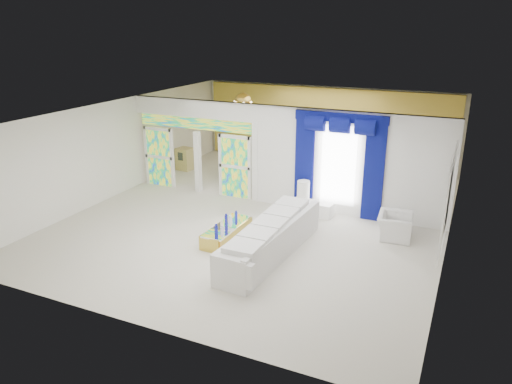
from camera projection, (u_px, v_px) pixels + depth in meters
The scene contains 22 objects.
floor at pixel (264, 214), 14.15m from camera, with size 12.00×12.00×0.00m, color #B7AF9E.
dividing_wall at pixel (348, 164), 13.68m from camera, with size 5.70×0.18×3.00m, color white.
dividing_header at pixel (194, 108), 15.23m from camera, with size 4.30×0.18×0.55m, color white.
stained_panel_left at pixel (159, 157), 16.36m from camera, with size 0.95×0.04×2.00m, color #994C3F.
stained_panel_right at pixel (235, 167), 15.24m from camera, with size 0.95×0.04×2.00m, color #994C3F.
stained_transom at pixel (194, 123), 15.39m from camera, with size 4.00×0.05×0.35m, color #994C3F.
window_pane at pixel (339, 166), 13.70m from camera, with size 1.00×0.02×2.30m, color white.
blue_drape_left at pixel (304, 164), 14.09m from camera, with size 0.55×0.10×2.80m, color #070341.
blue_drape_right at pixel (374, 172), 13.30m from camera, with size 0.55×0.10×2.80m, color #070341.
blue_pelmet at pixel (341, 118), 13.23m from camera, with size 2.60×0.12×0.25m, color #070341.
wall_mirror at pixel (449, 199), 10.85m from camera, with size 0.04×2.70×1.90m, color white.
gold_curtains at pixel (325, 126), 18.73m from camera, with size 9.70×0.12×2.90m, color gold.
white_sofa at pixel (271, 240), 11.55m from camera, with size 0.85×3.96×0.75m, color silver.
coffee_table at pixel (227, 233), 12.40m from camera, with size 0.56×1.68×0.37m, color gold.
console_table at pixel (313, 208), 14.05m from camera, with size 1.20×0.38×0.40m, color white.
table_lamp at pixel (303, 191), 14.00m from camera, with size 0.36×0.36×0.58m, color silver.
armchair at pixel (395, 226), 12.52m from camera, with size 0.97×0.84×0.63m, color silver.
grand_piano at pixel (258, 162), 17.74m from camera, with size 1.34×1.76×0.89m, color black.
piano_bench at pixel (239, 183), 16.46m from camera, with size 0.89×0.35×0.30m, color black.
tv_console at pixel (185, 159), 18.33m from camera, with size 0.57×0.52×0.83m, color #A58D52.
chandelier at pixel (243, 101), 17.10m from camera, with size 0.60×0.60×0.60m, color gold.
decanters at pixel (226, 223), 12.27m from camera, with size 0.23×1.18×0.30m.
Camera 1 is at (5.25, -12.07, 5.25)m, focal length 34.18 mm.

